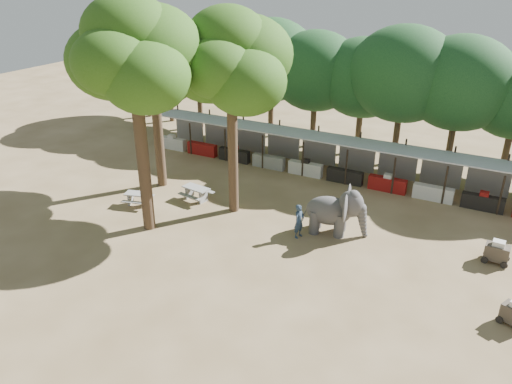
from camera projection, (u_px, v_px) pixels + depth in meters
The scene contains 11 objects.
ground at pixel (224, 275), 23.15m from camera, with size 100.00×100.00×0.00m, color brown.
vendor_stalls at pixel (330, 158), 33.75m from camera, with size 28.00×2.99×2.80m.
yard_tree_left at pixel (152, 56), 29.39m from camera, with size 7.10×6.90×11.02m.
yard_tree_center at pixel (133, 55), 23.68m from camera, with size 7.10×6.90×12.04m.
yard_tree_back at pixel (231, 61), 25.88m from camera, with size 7.10×6.90×11.36m.
backdrop_trees at pixel (359, 79), 36.07m from camera, with size 46.46×5.95×8.33m.
elephant at pixel (336, 211), 26.26m from camera, with size 3.48×2.59×2.59m.
handler at pixel (299, 221), 26.00m from camera, with size 0.67×0.45×1.86m, color #26384C.
picnic_table_near at pixel (138, 197), 29.66m from camera, with size 1.85×1.74×0.76m.
picnic_table_far at pixel (196, 192), 30.26m from camera, with size 1.87×1.73×0.84m.
cart_back at pixel (497, 252), 23.89m from camera, with size 1.25×0.85×1.18m.
Camera 1 is at (10.44, -16.44, 13.17)m, focal length 35.00 mm.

